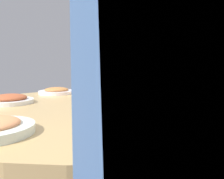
{
  "coord_description": "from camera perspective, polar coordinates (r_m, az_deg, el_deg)",
  "views": [
    {
      "loc": [
        -0.47,
        0.92,
        0.93
      ],
      "look_at": [
        -0.07,
        -0.07,
        0.81
      ],
      "focal_mm": 37.91,
      "sensor_mm": 36.0,
      "label": 1
    }
  ],
  "objects": [
    {
      "name": "tea_cup_near",
      "position": [
        1.34,
        18.39,
        -0.64
      ],
      "size": [
        0.08,
        0.08,
        0.06
      ],
      "primitive_type": "cylinder",
      "color": "#2B5B93",
      "rests_on": "round_dining_table"
    },
    {
      "name": "round_dining_table",
      "position": [
        1.08,
        -4.79,
        -11.76
      ],
      "size": [
        1.23,
        1.23,
        0.75
      ],
      "color": "#99999E",
      "rests_on": "ground"
    },
    {
      "name": "dish_eggplant",
      "position": [
        1.1,
        14.57,
        -2.58
      ],
      "size": [
        0.21,
        0.21,
        0.04
      ],
      "color": "silver",
      "rests_on": "round_dining_table"
    },
    {
      "name": "soup_bowl",
      "position": [
        0.79,
        13.59,
        -5.32
      ],
      "size": [
        0.25,
        0.27,
        0.06
      ],
      "color": "white",
      "rests_on": "round_dining_table"
    },
    {
      "name": "dish_tofu_braise",
      "position": [
        1.48,
        -13.23,
        -0.37
      ],
      "size": [
        0.21,
        0.21,
        0.04
      ],
      "color": "white",
      "rests_on": "round_dining_table"
    },
    {
      "name": "dish_stirfry",
      "position": [
        1.19,
        -23.53,
        -2.22
      ],
      "size": [
        0.22,
        0.22,
        0.04
      ],
      "color": "white",
      "rests_on": "round_dining_table"
    },
    {
      "name": "tea_cup_far",
      "position": [
        0.56,
        1.75,
        -9.49
      ],
      "size": [
        0.07,
        0.07,
        0.06
      ],
      "primitive_type": "cylinder",
      "color": "#2D5D9C",
      "rests_on": "round_dining_table"
    },
    {
      "name": "green_bottle",
      "position": [
        1.37,
        11.22,
        3.06
      ],
      "size": [
        0.08,
        0.08,
        0.27
      ],
      "color": "#2D7755",
      "rests_on": "round_dining_table"
    },
    {
      "name": "rice_bowl",
      "position": [
        1.46,
        -0.31,
        1.06
      ],
      "size": [
        0.3,
        0.3,
        0.1
      ],
      "color": "#B2B5BA",
      "rests_on": "round_dining_table"
    }
  ]
}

